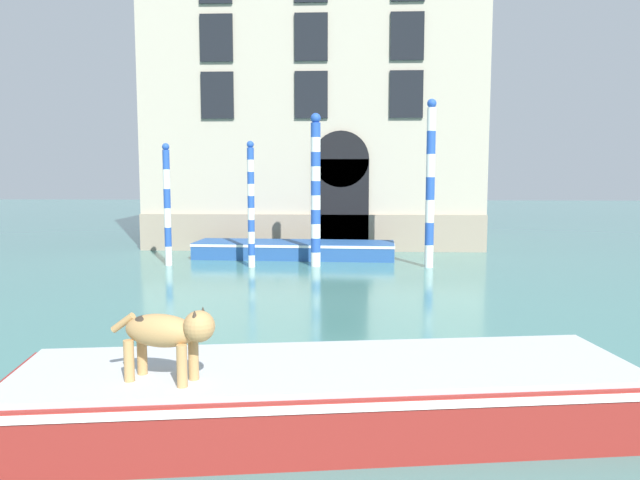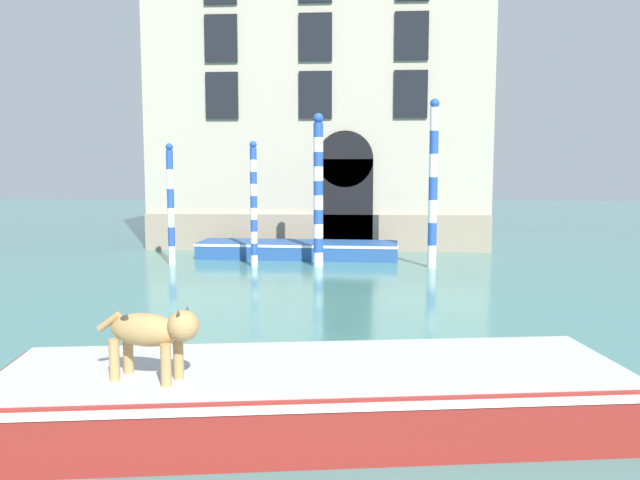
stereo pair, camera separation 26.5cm
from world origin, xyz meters
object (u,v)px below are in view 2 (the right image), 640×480
boat_foreground (314,394)px  mooring_pole_2 (318,190)px  mooring_pole_1 (433,184)px  mooring_pole_0 (171,204)px  mooring_pole_3 (254,204)px  boat_moored_near_palazzo (298,249)px  dog_on_deck (153,332)px

boat_foreground → mooring_pole_2: mooring_pole_2 is taller
mooring_pole_1 → mooring_pole_2: 3.25m
mooring_pole_0 → mooring_pole_3: 2.47m
mooring_pole_3 → mooring_pole_2: bearing=6.7°
boat_foreground → mooring_pole_3: size_ratio=1.90×
mooring_pole_0 → boat_moored_near_palazzo: bearing=27.0°
mooring_pole_0 → dog_on_deck: bearing=-73.7°
boat_foreground → mooring_pole_1: size_ratio=1.44×
mooring_pole_1 → boat_moored_near_palazzo: bearing=155.7°
boat_foreground → mooring_pole_0: (-5.02, 11.40, 1.41)m
mooring_pole_3 → mooring_pole_1: bearing=1.9°
boat_foreground → dog_on_deck: 1.82m
dog_on_deck → mooring_pole_0: size_ratio=0.31×
dog_on_deck → mooring_pole_1: 12.72m
boat_foreground → mooring_pole_0: mooring_pole_0 is taller
mooring_pole_0 → mooring_pole_1: size_ratio=0.75×
boat_foreground → mooring_pole_1: mooring_pole_1 is taller
dog_on_deck → mooring_pole_2: 12.12m
boat_foreground → boat_moored_near_palazzo: bearing=88.2°
mooring_pole_1 → mooring_pole_3: bearing=-178.1°
boat_foreground → mooring_pole_2: bearing=85.4°
boat_moored_near_palazzo → mooring_pole_1: mooring_pole_1 is taller
boat_moored_near_palazzo → mooring_pole_3: bearing=-115.3°
boat_foreground → boat_moored_near_palazzo: (-1.49, 13.20, -0.11)m
dog_on_deck → mooring_pole_2: mooring_pole_2 is taller
dog_on_deck → boat_moored_near_palazzo: (0.02, 13.82, -0.92)m
boat_foreground → dog_on_deck: (-1.51, -0.62, 0.81)m
boat_moored_near_palazzo → mooring_pole_1: size_ratio=1.35×
boat_foreground → mooring_pole_2: (-0.72, 11.43, 1.83)m
boat_foreground → mooring_pole_3: bearing=94.6°
boat_foreground → mooring_pole_3: 11.60m
mooring_pole_0 → mooring_pole_1: bearing=-0.1°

